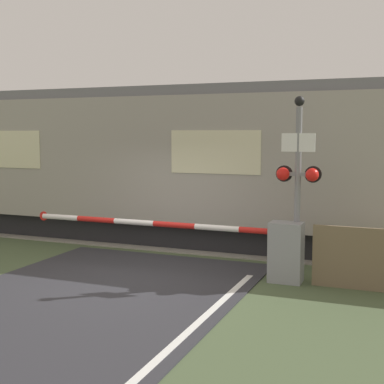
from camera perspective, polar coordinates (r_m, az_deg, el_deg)
ground_plane at (r=10.23m, az=-6.88°, el=-9.15°), size 80.00×80.00×0.00m
track_bed at (r=13.68m, az=0.99°, el=-5.06°), size 36.00×3.20×0.13m
train at (r=15.78m, az=-15.55°, el=3.27°), size 20.67×2.99×3.81m
crossing_barrier at (r=10.07m, az=7.25°, el=-5.77°), size 5.76×0.44×1.10m
signal_post at (r=9.88m, az=11.22°, el=1.60°), size 0.83×0.26×3.38m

